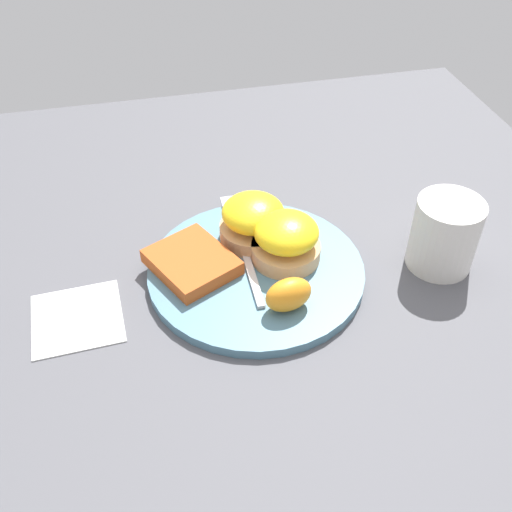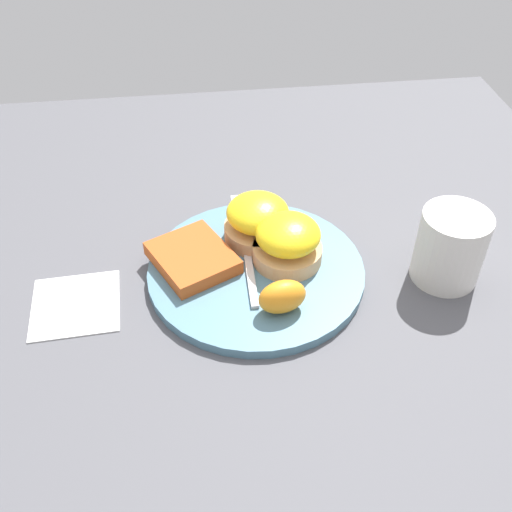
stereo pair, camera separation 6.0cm
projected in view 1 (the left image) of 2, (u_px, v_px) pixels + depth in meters
The scene contains 9 objects.
ground_plane at pixel (256, 275), 0.81m from camera, with size 1.10×1.10×0.00m, color #4C4C51.
plate at pixel (256, 271), 0.80m from camera, with size 0.29×0.29×0.01m, color slate.
sandwich_benedict_left at pixel (286, 239), 0.79m from camera, with size 0.09×0.09×0.07m.
sandwich_benedict_right at pixel (253, 220), 0.82m from camera, with size 0.09×0.09×0.07m.
hashbrown_patty at pixel (192, 262), 0.79m from camera, with size 0.11×0.09×0.02m, color #B74E1E.
orange_wedge at pixel (289, 295), 0.73m from camera, with size 0.06×0.04×0.04m, color orange.
fork at pixel (241, 239), 0.84m from camera, with size 0.24×0.02×0.00m.
cup at pixel (444, 234), 0.79m from camera, with size 0.12×0.09×0.10m.
napkin at pixel (77, 318), 0.75m from camera, with size 0.11×0.11×0.00m, color white.
Camera 1 is at (-0.57, 0.13, 0.55)m, focal length 42.00 mm.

